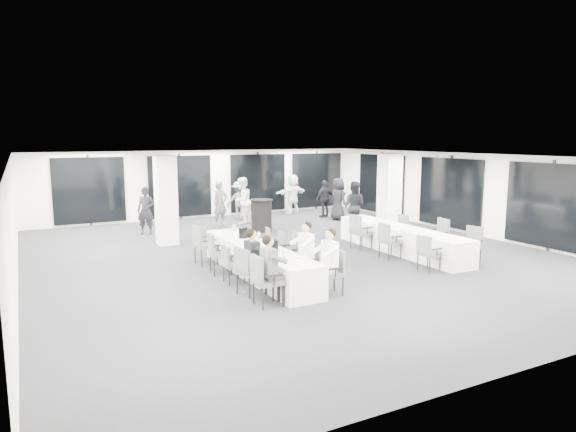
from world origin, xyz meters
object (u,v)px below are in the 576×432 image
Objects in this scene: chair_main_left_mid at (231,262)px; chair_main_left_fourth at (217,251)px; chair_side_right_near at (471,242)px; standing_guest_b at (242,197)px; chair_main_left_far at (203,242)px; chair_main_right_fourth at (278,247)px; chair_main_left_near at (264,277)px; chair_main_right_near at (334,269)px; standing_guest_e at (338,196)px; chair_main_right_mid at (293,251)px; cocktail_table at (262,215)px; chair_main_right_far at (263,242)px; chair_main_left_second at (248,268)px; ice_bucket_far at (243,233)px; standing_guest_a at (220,201)px; standing_guest_c at (239,198)px; chair_main_right_second at (309,261)px; chair_side_right_far at (400,227)px; ice_bucket_near at (273,246)px; standing_guest_g at (146,208)px; standing_guest_h at (354,202)px; chair_side_left_near at (427,251)px; banquet_table_side at (401,240)px; standing_guest_f at (293,191)px; chair_side_right_mid at (439,234)px; chair_side_left_mid at (388,238)px; standing_guest_d at (325,196)px; chair_side_left_far at (359,230)px.

chair_main_left_mid is 0.88× the size of chair_main_left_fourth.
standing_guest_b is at bearing 7.02° from chair_side_right_near.
chair_main_left_far reaches higher than chair_main_right_fourth.
chair_main_left_near reaches higher than chair_main_right_near.
chair_main_right_mid is at bearing 133.16° from standing_guest_e.
cocktail_table is 1.31× the size of chair_main_right_far.
chair_main_left_second is 3.80× the size of ice_bucket_far.
chair_main_right_near is 3.56m from chair_main_right_far.
standing_guest_a is 1.10× the size of standing_guest_c.
chair_main_left_mid is at bearing 50.57° from chair_main_right_second.
chair_main_left_mid is 0.99× the size of chair_side_right_far.
standing_guest_a is at bearing 78.53° from ice_bucket_near.
standing_guest_g is at bearing 169.67° from chair_main_left_second.
standing_guest_h is (6.48, 3.49, 0.43)m from chair_main_left_fourth.
ice_bucket_far is at bearing -131.15° from chair_side_left_near.
standing_guest_c is (-2.74, 6.82, 0.37)m from chair_side_right_far.
standing_guest_h is at bearing -48.48° from chair_main_right_mid.
chair_main_left_fourth is at bearing 178.04° from banquet_table_side.
standing_guest_h reaches higher than chair_main_right_second.
cocktail_table is at bearing -17.48° from chair_main_right_mid.
chair_main_right_far is 0.45× the size of standing_guest_f.
standing_guest_e is at bearing -14.13° from chair_side_right_far.
chair_main_left_second is at bearing 140.28° from chair_main_right_fourth.
chair_main_left_far reaches higher than chair_side_left_near.
chair_side_left_mid is at bearing 89.56° from chair_side_right_mid.
cocktail_table is 5.09m from chair_main_right_fourth.
chair_main_left_mid is at bearing 150.80° from ice_bucket_near.
chair_main_left_far is 9.54m from standing_guest_f.
standing_guest_h reaches higher than chair_main_right_far.
chair_side_left_mid is at bearing -15.48° from ice_bucket_far.
chair_main_left_far is 8.53m from standing_guest_e.
chair_main_left_far is 1.09× the size of chair_main_right_near.
chair_main_left_near is at bearing -122.57° from ice_bucket_near.
chair_main_left_second is at bearing -162.86° from banquet_table_side.
standing_guest_c is (2.03, 7.68, 0.36)m from chair_main_right_fourth.
standing_guest_b is (1.76, 9.35, 0.47)m from chair_main_right_near.
cocktail_table is 1.29× the size of chair_main_right_second.
chair_side_right_near is 9.39m from standing_guest_a.
chair_side_left_mid reaches higher than chair_side_right_near.
standing_guest_d is at bearing 141.85° from chair_main_left_near.
ice_bucket_near reaches higher than banquet_table_side.
chair_main_right_second is at bearing 112.80° from chair_side_right_far.
chair_main_right_fourth is (-0.00, 2.67, -0.03)m from chair_main_right_near.
chair_main_left_second is 1.00× the size of chair_side_left_far.
chair_main_left_near reaches higher than chair_side_right_mid.
ice_bucket_near is (-0.79, 0.28, 0.38)m from chair_main_right_second.
chair_main_right_far is (1.65, 1.76, -0.01)m from chair_main_left_mid.
standing_guest_d is at bearing -48.45° from chair_main_right_second.
chair_side_right_far is at bearing 51.66° from banquet_table_side.
cocktail_table is 0.59× the size of standing_guest_f.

